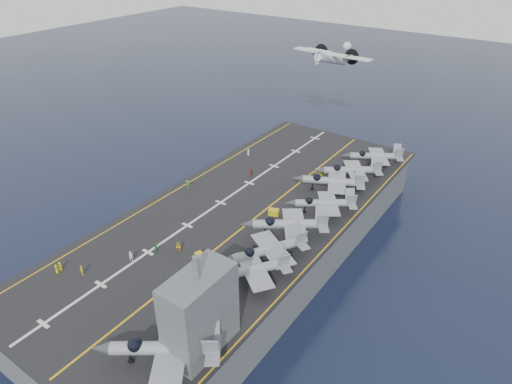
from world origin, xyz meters
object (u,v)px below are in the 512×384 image
Objects in this scene: island_superstructure at (199,304)px; transport_plane at (331,59)px; fighter_jet_0 at (164,347)px; tow_cart_a at (200,257)px.

island_superstructure is 94.95m from transport_plane.
fighter_jet_0 is (-2.01, -4.77, -4.65)m from island_superstructure.
island_superstructure is at bearing -48.00° from tow_cart_a.
island_superstructure is 0.76× the size of fighter_jet_0.
tow_cart_a is 79.68m from transport_plane.
fighter_jet_0 is at bearing -112.88° from island_superstructure.
fighter_jet_0 is at bearing -74.78° from transport_plane.
fighter_jet_0 is at bearing -60.77° from tow_cart_a.
transport_plane is at bearing 101.46° from tow_cart_a.
island_superstructure is at bearing 67.12° from fighter_jet_0.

